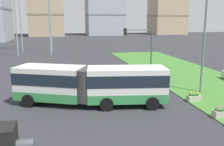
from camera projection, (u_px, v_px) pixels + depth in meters
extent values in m
cube|color=silver|center=(127.00, 84.00, 19.59)|extent=(6.29, 3.32, 2.55)
cube|color=#338C47|center=(126.00, 95.00, 19.78)|extent=(6.32, 3.34, 0.70)
cube|color=#19232D|center=(127.00, 78.00, 19.51)|extent=(6.34, 3.37, 0.90)
cube|color=silver|center=(50.00, 82.00, 20.04)|extent=(5.76, 4.36, 2.55)
cube|color=#338C47|center=(51.00, 94.00, 20.23)|extent=(5.79, 4.38, 0.70)
cube|color=#19232D|center=(50.00, 77.00, 19.96)|extent=(5.82, 4.41, 0.90)
cylinder|color=#383838|center=(88.00, 84.00, 19.42)|extent=(2.40, 2.40, 2.45)
cylinder|color=black|center=(146.00, 94.00, 21.17)|extent=(1.03, 0.42, 1.00)
cylinder|color=black|center=(153.00, 104.00, 18.72)|extent=(1.03, 0.42, 1.00)
cylinder|color=black|center=(106.00, 95.00, 20.97)|extent=(1.03, 0.42, 1.00)
cylinder|color=black|center=(107.00, 104.00, 18.53)|extent=(1.03, 0.42, 1.00)
cylinder|color=black|center=(43.00, 92.00, 21.75)|extent=(1.03, 0.65, 1.00)
cylinder|color=black|center=(28.00, 101.00, 19.36)|extent=(1.03, 0.65, 1.00)
sphere|color=#F9EFC6|center=(162.00, 91.00, 20.83)|extent=(0.24, 0.24, 0.24)
sphere|color=#F9EFC6|center=(168.00, 98.00, 19.07)|extent=(0.24, 0.24, 0.24)
cube|color=#B7AD9E|center=(221.00, 114.00, 17.26)|extent=(1.10, 0.56, 0.44)
ellipsoid|color=#2D6B28|center=(221.00, 109.00, 17.20)|extent=(0.99, 0.50, 0.28)
sphere|color=#D14C99|center=(218.00, 108.00, 17.12)|extent=(0.20, 0.20, 0.20)
sphere|color=#D14C99|center=(221.00, 107.00, 17.25)|extent=(0.20, 0.20, 0.20)
cube|color=#B7AD9E|center=(194.00, 98.00, 20.76)|extent=(1.10, 0.56, 0.44)
ellipsoid|color=#2D6B28|center=(194.00, 94.00, 20.69)|extent=(0.99, 0.50, 0.28)
sphere|color=orange|center=(191.00, 93.00, 20.62)|extent=(0.20, 0.20, 0.20)
sphere|color=orange|center=(194.00, 93.00, 20.75)|extent=(0.20, 0.20, 0.20)
sphere|color=orange|center=(198.00, 93.00, 20.67)|extent=(0.20, 0.20, 0.20)
sphere|color=red|center=(0.00, 142.00, 2.38)|extent=(0.16, 0.16, 0.16)
cylinder|color=#474C51|center=(151.00, 53.00, 28.97)|extent=(0.16, 0.16, 5.72)
cylinder|color=#474C51|center=(137.00, 30.00, 28.10)|extent=(3.41, 0.10, 0.10)
cube|color=black|center=(125.00, 32.00, 27.87)|extent=(0.28, 0.28, 0.80)
sphere|color=red|center=(125.00, 29.00, 27.82)|extent=(0.16, 0.16, 0.16)
sphere|color=yellow|center=(125.00, 32.00, 27.87)|extent=(0.16, 0.16, 0.16)
sphere|color=green|center=(125.00, 34.00, 27.92)|extent=(0.16, 0.16, 0.16)
cylinder|color=slate|center=(204.00, 40.00, 22.34)|extent=(0.18, 0.18, 9.65)
cube|color=#85765B|center=(47.00, 15.00, 109.56)|extent=(14.67, 15.55, 0.70)
cube|color=gray|center=(104.00, 15.00, 117.88)|extent=(16.74, 16.63, 0.70)
cube|color=#85765B|center=(167.00, 16.00, 123.41)|extent=(15.52, 14.71, 0.70)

